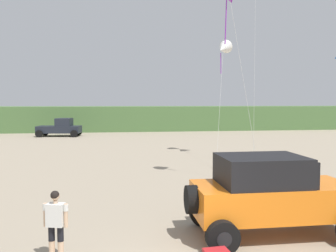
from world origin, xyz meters
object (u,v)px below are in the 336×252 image
at_px(person_watching, 56,221).
at_px(distant_pickup, 60,128).
at_px(jeep, 270,193).
at_px(kite_orange_streamer, 223,49).

bearing_deg(person_watching, distant_pickup, 98.63).
distance_m(person_watching, distant_pickup, 31.76).
bearing_deg(person_watching, jeep, 7.67).
relative_size(jeep, kite_orange_streamer, 0.61).
distance_m(distant_pickup, kite_orange_streamer, 22.16).
distance_m(person_watching, kite_orange_streamer, 18.29).
xyz_separation_m(person_watching, kite_orange_streamer, (8.53, 14.86, 6.40)).
relative_size(person_watching, distant_pickup, 0.35).
xyz_separation_m(distant_pickup, kite_orange_streamer, (13.30, -16.54, 6.40)).
bearing_deg(kite_orange_streamer, jeep, -101.40).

